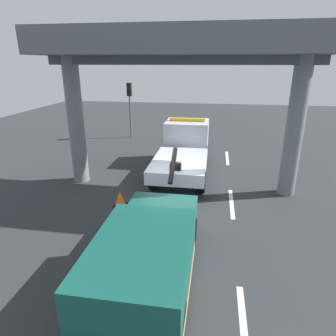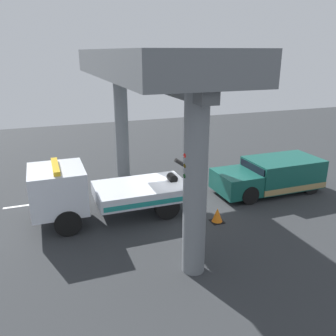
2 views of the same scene
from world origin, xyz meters
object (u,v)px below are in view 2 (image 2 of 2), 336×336
at_px(tow_truck_white, 95,191).
at_px(traffic_cone_orange, 217,215).
at_px(traffic_light_near, 190,185).
at_px(towed_van_green, 272,176).

relative_size(tow_truck_white, traffic_cone_orange, 12.29).
bearing_deg(tow_truck_white, traffic_light_near, 114.20).
xyz_separation_m(tow_truck_white, towed_van_green, (-8.50, -0.00, -0.42)).
height_order(tow_truck_white, traffic_cone_orange, tow_truck_white).
xyz_separation_m(traffic_light_near, traffic_cone_orange, (-2.38, -2.62, -2.58)).
height_order(traffic_light_near, traffic_cone_orange, traffic_light_near).
bearing_deg(towed_van_green, traffic_light_near, 35.99).
relative_size(towed_van_green, traffic_cone_orange, 8.81).
bearing_deg(traffic_cone_orange, tow_truck_white, -24.39).
bearing_deg(traffic_cone_orange, traffic_light_near, 47.81).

